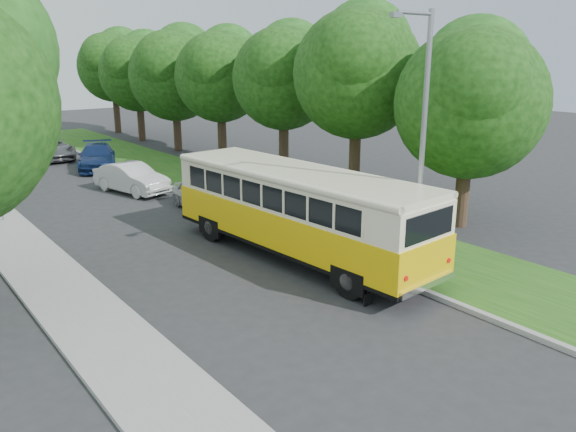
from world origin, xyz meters
TOP-DOWN VIEW (x-y plane):
  - ground at (0.00, 0.00)m, footprint 120.00×120.00m
  - curb at (3.60, 5.00)m, footprint 0.20×70.00m
  - grass_verge at (5.95, 5.00)m, footprint 4.50×70.00m
  - sidewalk at (-4.80, 5.00)m, footprint 2.20×70.00m
  - treeline at (3.15, 17.99)m, footprint 24.27×41.91m
  - lamppost_near at (4.21, -2.50)m, footprint 1.71×0.16m
  - vintage_bus at (2.57, 1.20)m, footprint 3.45×10.80m
  - car_silver at (3.00, 8.68)m, footprint 2.07×4.11m
  - car_white at (1.93, 13.79)m, footprint 2.61×4.74m
  - car_blue at (2.72, 20.90)m, footprint 3.83×5.55m
  - car_grey at (1.28, 26.20)m, footprint 2.56×5.45m

SIDE VIEW (x-z plane):
  - ground at x=0.00m, z-range 0.00..0.00m
  - sidewalk at x=-4.80m, z-range 0.00..0.12m
  - grass_verge at x=5.95m, z-range 0.00..0.13m
  - curb at x=3.60m, z-range 0.00..0.15m
  - car_silver at x=3.00m, z-range 0.00..1.34m
  - car_white at x=1.93m, z-range 0.00..1.48m
  - car_blue at x=2.72m, z-range 0.00..1.49m
  - car_grey at x=1.28m, z-range 0.00..1.51m
  - vintage_bus at x=2.57m, z-range 0.00..3.16m
  - lamppost_near at x=4.21m, z-range 0.37..8.37m
  - treeline at x=3.15m, z-range 1.20..10.66m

